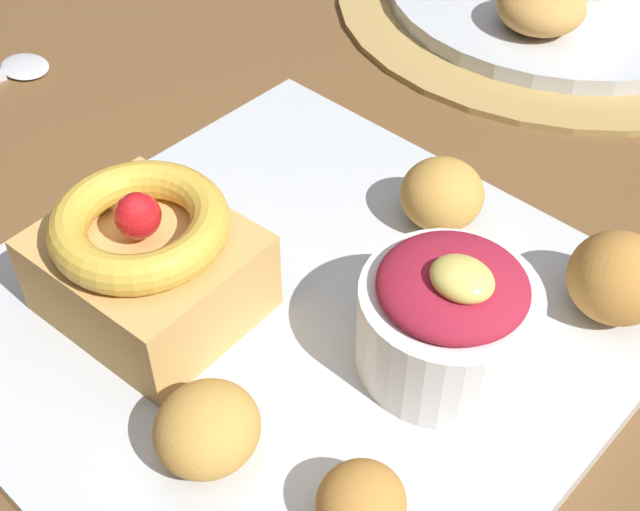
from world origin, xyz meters
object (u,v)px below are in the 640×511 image
berry_ramekin (448,317)px  fritter_front (442,194)px  fritter_extra (618,278)px  front_plate (293,323)px  fritter_back (211,432)px  fritter_middle (361,503)px  cake_slice (147,261)px  back_pastry (541,7)px

berry_ramekin → fritter_front: berry_ramekin is taller
fritter_front → fritter_extra: size_ratio=0.94×
front_plate → fritter_back: size_ratio=6.56×
fritter_middle → front_plate: bearing=147.8°
front_plate → berry_ramekin: size_ratio=3.68×
front_plate → fritter_extra: fritter_extra is taller
front_plate → cake_slice: 0.08m
berry_ramekin → fritter_back: berry_ramekin is taller
front_plate → berry_ramekin: bearing=21.9°
fritter_middle → fritter_back: fritter_back is taller
cake_slice → fritter_middle: bearing=-7.0°
fritter_front → fritter_extra: bearing=2.3°
cake_slice → back_pastry: 0.36m
fritter_back → fritter_extra: bearing=67.0°
front_plate → fritter_extra: bearing=44.3°
cake_slice → back_pastry: bearing=90.9°
cake_slice → fritter_back: bearing=-23.7°
berry_ramekin → fritter_extra: size_ratio=1.69×
berry_ramekin → back_pastry: 0.32m
front_plate → fritter_front: (0.01, 0.11, 0.03)m
fritter_middle → back_pastry: back_pastry is taller
berry_ramekin → fritter_back: 0.12m
fritter_back → front_plate: bearing=111.3°
cake_slice → fritter_front: cake_slice is taller
fritter_front → fritter_extra: (0.10, 0.00, 0.00)m
front_plate → fritter_middle: size_ratio=8.25×
fritter_middle → back_pastry: bearing=112.7°
fritter_middle → fritter_back: size_ratio=0.80×
fritter_extra → cake_slice: bearing=-137.7°
front_plate → cake_slice: cake_slice is taller
cake_slice → front_plate: bearing=37.6°
front_plate → fritter_extra: 0.16m
cake_slice → back_pastry: cake_slice is taller
front_plate → fritter_middle: (0.10, -0.06, 0.02)m
fritter_front → fritter_back: (0.02, -0.19, -0.00)m
cake_slice → fritter_front: size_ratio=2.23×
front_plate → berry_ramekin: (0.07, 0.03, 0.04)m
fritter_front → fritter_back: bearing=-83.5°
fritter_extra → fritter_back: bearing=-113.0°
fritter_front → back_pastry: bearing=108.7°
fritter_front → cake_slice: bearing=-113.8°
fritter_middle → fritter_front: bearing=117.5°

